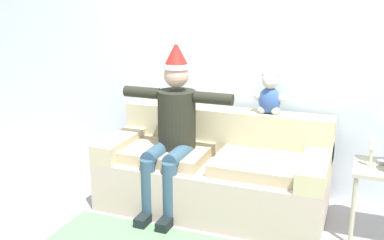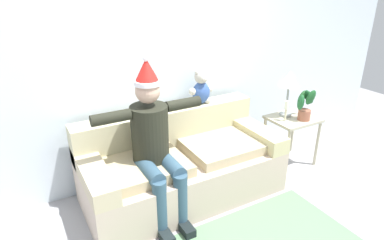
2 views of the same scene
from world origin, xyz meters
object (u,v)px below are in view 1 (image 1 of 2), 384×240
Objects in this scene: candle_tall at (372,147)px; person_seated at (173,126)px; teddy_bear at (270,95)px; couch at (215,171)px.

person_seated is at bearing -178.04° from candle_tall.
candle_tall is at bearing 1.96° from person_seated.
teddy_bear is 1.00m from candle_tall.
teddy_bear is at bearing 35.10° from couch.
couch is at bearing 25.67° from person_seated.
candle_tall is (0.88, -0.40, -0.26)m from teddy_bear.
candle_tall is at bearing -4.84° from couch.
person_seated reaches higher than couch.
couch is 8.22× the size of candle_tall.
candle_tall is at bearing -24.19° from teddy_bear.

